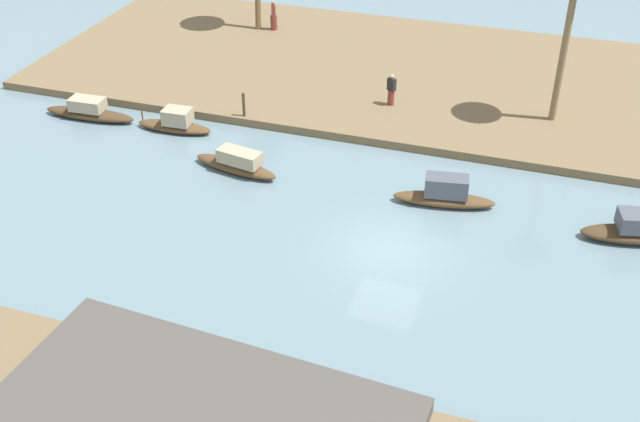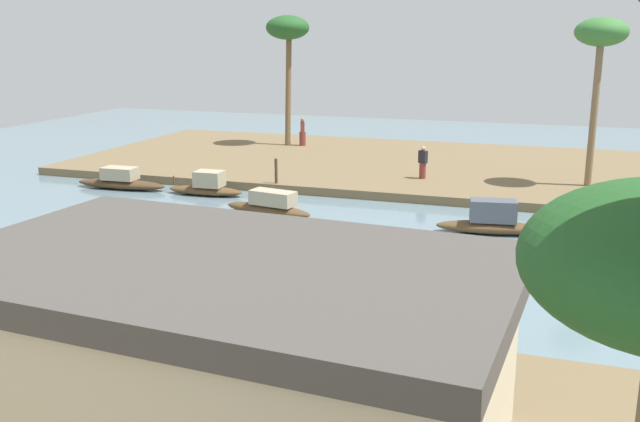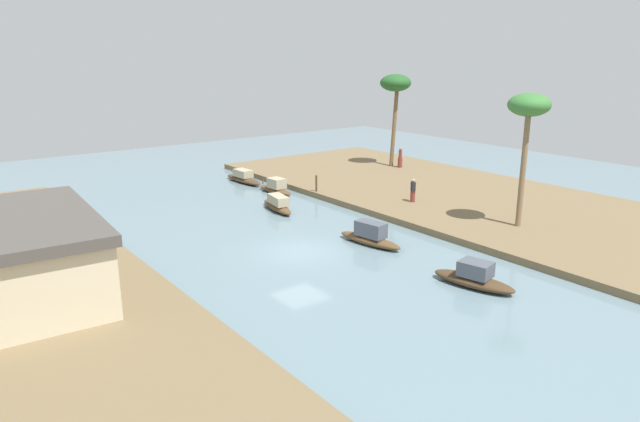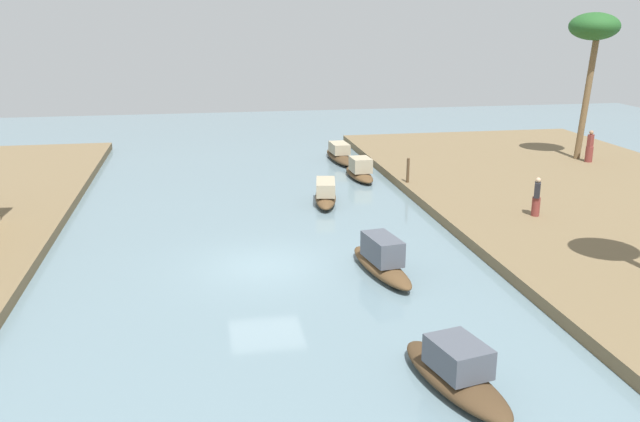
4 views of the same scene
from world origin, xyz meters
name	(u,v)px [view 3 (image 3 of 4)]	position (x,y,z in m)	size (l,w,h in m)	color
river_water	(300,252)	(0.00, 0.00, 0.00)	(75.18, 75.18, 0.00)	slate
riverbank_left	(485,203)	(0.00, -15.33, 0.20)	(44.52, 15.78, 0.40)	brown
sampan_downstream_large	(278,204)	(7.48, -3.48, 0.42)	(4.06, 1.60, 1.05)	brown
sampan_midstream	(474,278)	(-8.45, -3.47, 0.43)	(3.98, 1.99, 1.19)	#47331E
sampan_with_red_awning	(370,236)	(-1.35, -3.67, 0.48)	(4.13, 1.57, 1.28)	brown
sampan_upstream_small	(276,188)	(11.69, -6.05, 0.41)	(3.66, 1.16, 1.13)	brown
sampan_open_hull	(243,178)	(16.19, -5.91, 0.38)	(4.65, 1.22, 1.04)	#47331E
person_on_near_bank	(413,191)	(2.69, -11.09, 1.11)	(0.47, 0.44, 1.56)	brown
person_by_mooring	(400,160)	(11.72, -18.86, 1.08)	(0.54, 0.54, 1.73)	brown
mooring_post	(316,183)	(8.94, -7.74, 0.99)	(0.14, 0.14, 1.17)	#4C3823
palm_tree_left_near	(529,111)	(-4.85, -11.93, 6.97)	(2.31, 2.31, 7.52)	#7F6647
palm_tree_left_far	(395,86)	(12.66, -18.92, 7.25)	(2.63, 2.63, 7.85)	brown
riverside_building	(22,256)	(1.45, 12.71, 2.11)	(9.73, 6.31, 3.37)	beige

